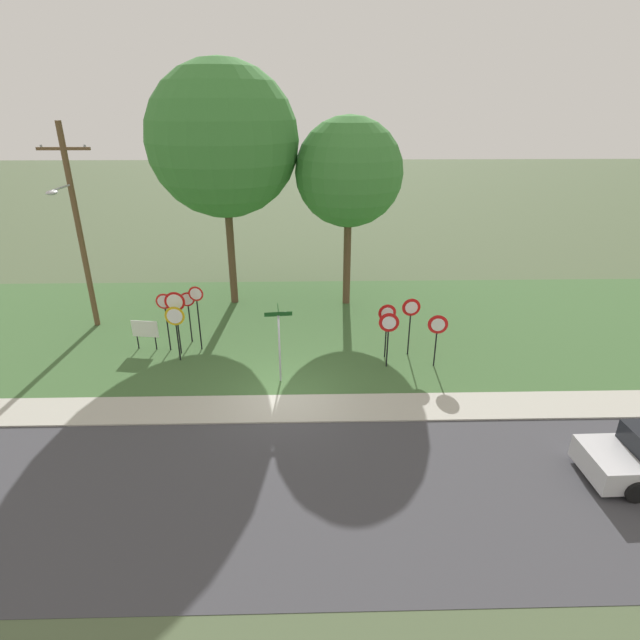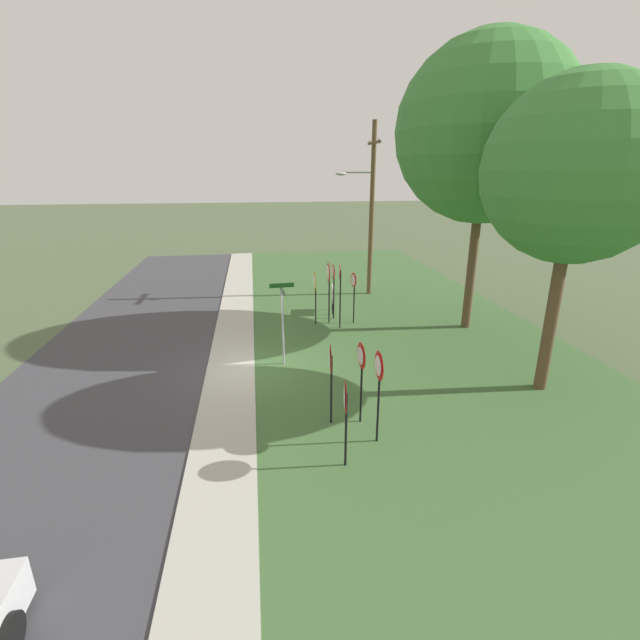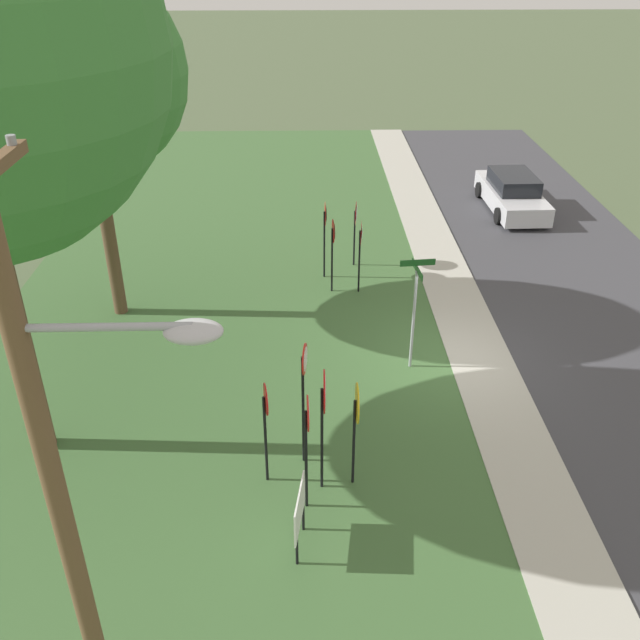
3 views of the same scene
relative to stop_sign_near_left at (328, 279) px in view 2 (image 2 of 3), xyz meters
The scene contains 18 objects.
ground_plane 5.80m from the stop_sign_near_left, 36.62° to the right, with size 160.00×160.00×0.00m, color #4C5B3D.
road_asphalt 9.38m from the stop_sign_near_left, 61.47° to the right, with size 44.00×6.40×0.01m, color #3D3D42.
sidewalk_strip 6.28m from the stop_sign_near_left, 42.79° to the right, with size 44.00×1.60×0.06m, color #ADAA9E.
grass_median 5.53m from the stop_sign_near_left, 32.11° to the left, with size 44.00×12.00×0.04m, color #3D6033.
stop_sign_near_left is the anchor object (origin of this frame).
stop_sign_near_right 0.61m from the stop_sign_near_left, 149.19° to the left, with size 0.64×0.10×2.47m.
stop_sign_far_left 0.83m from the stop_sign_near_left, 24.63° to the left, with size 0.60×0.12×2.74m.
stop_sign_far_center 1.14m from the stop_sign_near_left, 78.54° to the left, with size 0.60×0.13×2.23m.
stop_sign_far_right 0.68m from the stop_sign_near_left, 80.17° to the right, with size 0.75×0.09×2.27m.
yield_sign_near_left 8.23m from the stop_sign_near_left, ahead, with size 0.76×0.12×2.22m.
yield_sign_near_right 8.19m from the stop_sign_near_left, ahead, with size 0.69×0.11×2.25m.
yield_sign_far_left 10.04m from the stop_sign_near_left, ahead, with size 0.74×0.13×2.11m.
yield_sign_far_right 9.13m from the stop_sign_near_left, ahead, with size 0.72×0.10×2.40m.
street_name_post 4.70m from the stop_sign_near_left, 28.57° to the right, with size 0.96×0.81×2.87m.
utility_pole 5.97m from the stop_sign_near_left, 147.58° to the left, with size 2.10×2.03×8.66m.
notice_board 1.89m from the stop_sign_near_left, 163.11° to the left, with size 1.09×0.19×1.25m.
oak_tree_left 8.26m from the stop_sign_near_left, 76.23° to the left, with size 6.80×6.80×11.14m.
oak_tree_right 9.96m from the stop_sign_near_left, 37.67° to the left, with size 4.94×4.94×8.85m.
Camera 2 is at (14.05, 0.16, 6.46)m, focal length 25.21 mm.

